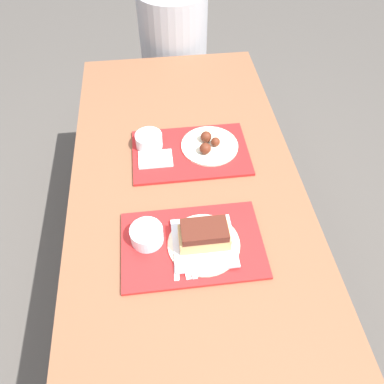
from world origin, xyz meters
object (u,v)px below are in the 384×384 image
(tray_far, at_px, (191,153))
(person_seated_across, at_px, (173,33))
(tray_near, at_px, (192,245))
(bowl_coleslaw_near, at_px, (147,234))
(wings_plate_far, at_px, (209,145))
(bowl_coleslaw_far, at_px, (149,140))
(brisket_sandwich_plate, at_px, (204,239))

(tray_far, bearing_deg, person_seated_across, 89.09)
(tray_near, xyz_separation_m, bowl_coleslaw_near, (-0.14, 0.03, 0.04))
(wings_plate_far, bearing_deg, person_seated_across, 93.71)
(person_seated_across, bearing_deg, tray_far, -90.91)
(bowl_coleslaw_far, bearing_deg, wings_plate_far, -8.60)
(wings_plate_far, bearing_deg, bowl_coleslaw_far, 171.40)
(tray_far, distance_m, person_seated_across, 0.95)
(bowl_coleslaw_near, height_order, bowl_coleslaw_far, same)
(wings_plate_far, distance_m, person_seated_across, 0.93)
(wings_plate_far, bearing_deg, brisket_sandwich_plate, -100.59)
(bowl_coleslaw_near, height_order, wings_plate_far, bowl_coleslaw_near)
(brisket_sandwich_plate, bearing_deg, wings_plate_far, 79.41)
(tray_far, xyz_separation_m, wings_plate_far, (0.08, 0.02, 0.02))
(brisket_sandwich_plate, bearing_deg, bowl_coleslaw_near, 167.06)
(tray_far, height_order, wings_plate_far, wings_plate_far)
(bowl_coleslaw_far, height_order, wings_plate_far, bowl_coleslaw_far)
(bowl_coleslaw_near, xyz_separation_m, bowl_coleslaw_far, (0.03, 0.44, 0.00))
(bowl_coleslaw_near, bearing_deg, wings_plate_far, 57.32)
(bowl_coleslaw_near, bearing_deg, tray_near, -12.80)
(bowl_coleslaw_near, relative_size, bowl_coleslaw_far, 1.00)
(tray_near, distance_m, brisket_sandwich_plate, 0.06)
(brisket_sandwich_plate, bearing_deg, bowl_coleslaw_far, 107.28)
(brisket_sandwich_plate, distance_m, wings_plate_far, 0.46)
(bowl_coleslaw_far, bearing_deg, person_seated_across, 79.07)
(tray_near, relative_size, bowl_coleslaw_near, 4.32)
(tray_far, relative_size, wings_plate_far, 2.00)
(bowl_coleslaw_near, height_order, person_seated_across, person_seated_across)
(tray_near, xyz_separation_m, brisket_sandwich_plate, (0.04, -0.01, 0.04))
(tray_far, distance_m, bowl_coleslaw_near, 0.43)
(tray_far, xyz_separation_m, bowl_coleslaw_near, (-0.19, -0.39, 0.04))
(brisket_sandwich_plate, height_order, wings_plate_far, brisket_sandwich_plate)
(bowl_coleslaw_far, xyz_separation_m, person_seated_across, (0.17, 0.90, -0.03))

